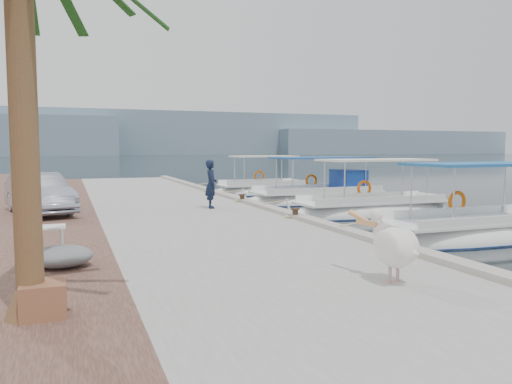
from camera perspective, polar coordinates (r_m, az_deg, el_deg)
ground at (r=14.25m, az=8.34°, el=-5.74°), size 400.00×400.00×0.00m
concrete_quay at (r=17.82m, az=-8.10°, el=-2.77°), size 6.00×40.00×0.50m
quay_curb at (r=18.58m, az=0.29°, el=-1.44°), size 0.44×40.00×0.12m
cobblestone_strip at (r=17.45m, az=-24.37°, el=-3.33°), size 4.00×40.00×0.50m
distant_hills at (r=216.88m, az=-10.98°, el=6.22°), size 330.00×60.00×18.00m
fishing_caique_b at (r=15.86m, az=23.78°, el=-4.56°), size 7.23×2.36×2.83m
fishing_caique_c at (r=20.19m, az=13.01°, el=-2.29°), size 7.45×2.10×2.83m
fishing_caique_d at (r=24.54m, az=7.20°, el=-0.79°), size 7.80×2.59×2.83m
fishing_caique_e at (r=28.83m, az=0.63°, el=-0.01°), size 6.01×2.33×2.83m
mooring_bollards at (r=15.31m, az=4.51°, el=-2.33°), size 0.28×20.28×0.33m
pelican at (r=8.32m, az=15.37°, el=-5.91°), size 0.66×1.49×1.15m
fisherman at (r=17.93m, az=-5.16°, el=0.90°), size 0.49×0.68×1.73m
parked_car at (r=17.81m, az=-23.53°, el=-0.17°), size 2.49×4.28×1.33m
wooden_crate at (r=7.06m, az=-23.12°, el=-11.21°), size 0.55×0.55×0.44m
tarp_bundle at (r=9.73m, az=-21.35°, el=-6.87°), size 1.10×0.90×0.40m
folding_table at (r=9.88m, az=-22.50°, el=-4.83°), size 0.55×0.55×0.73m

